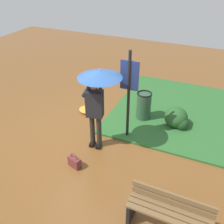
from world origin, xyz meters
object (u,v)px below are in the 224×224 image
Objects in this scene: handbag at (74,162)px; trash_bin at (144,106)px; info_sign_post at (129,86)px; park_bench at (169,214)px; person_with_umbrella at (98,89)px.

trash_bin is (0.79, 2.46, 0.29)m from handbag.
info_sign_post is at bearing -97.18° from trash_bin.
park_bench is 3.47m from trash_bin.
person_with_umbrella reaches higher than handbag.
person_with_umbrella is at bearing -127.24° from info_sign_post.
info_sign_post is 6.22× the size of handbag.
trash_bin is at bearing 72.27° from handbag.
info_sign_post reaches higher than person_with_umbrella.
info_sign_post is at bearing 125.46° from park_bench.
info_sign_post reaches higher than handbag.
handbag is (-0.67, -1.52, -1.32)m from info_sign_post.
trash_bin is (-1.45, 3.15, 0.02)m from park_bench.
person_with_umbrella is 2.83m from park_bench.
trash_bin is at bearing 69.03° from person_with_umbrella.
park_bench is at bearing -65.23° from trash_bin.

